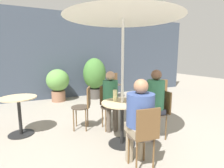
{
  "coord_description": "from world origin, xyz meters",
  "views": [
    {
      "loc": [
        -1.42,
        -2.3,
        1.5
      ],
      "look_at": [
        -0.08,
        0.58,
        0.99
      ],
      "focal_mm": 28.0,
      "sensor_mm": 36.0,
      "label": 1
    }
  ],
  "objects_px": {
    "bistro_chair_3": "(115,82)",
    "seated_person_1": "(155,98)",
    "cafe_table_near": "(122,115)",
    "bistro_chair_2": "(108,102)",
    "cafe_table_far": "(19,110)",
    "potted_plant_0": "(58,83)",
    "beer_glass_1": "(130,99)",
    "beer_glass_0": "(115,95)",
    "potted_plant_1": "(95,75)",
    "bistro_chair_1": "(161,109)",
    "bistro_chair_0": "(144,132)",
    "seated_person_2": "(111,95)",
    "bistro_chair_4": "(85,104)",
    "seated_person_0": "(140,115)",
    "umbrella": "(123,9)",
    "bistro_chair_5": "(161,92)"
  },
  "relations": [
    {
      "from": "bistro_chair_1",
      "to": "bistro_chair_5",
      "type": "relative_size",
      "value": 1.0
    },
    {
      "from": "beer_glass_1",
      "to": "potted_plant_0",
      "type": "height_order",
      "value": "potted_plant_0"
    },
    {
      "from": "cafe_table_far",
      "to": "potted_plant_0",
      "type": "distance_m",
      "value": 2.51
    },
    {
      "from": "bistro_chair_4",
      "to": "cafe_table_far",
      "type": "bearing_deg",
      "value": -77.31
    },
    {
      "from": "bistro_chair_0",
      "to": "bistro_chair_2",
      "type": "distance_m",
      "value": 1.52
    },
    {
      "from": "bistro_chair_2",
      "to": "beer_glass_1",
      "type": "height_order",
      "value": "beer_glass_1"
    },
    {
      "from": "beer_glass_0",
      "to": "beer_glass_1",
      "type": "xyz_separation_m",
      "value": [
        0.16,
        -0.25,
        -0.02
      ]
    },
    {
      "from": "seated_person_2",
      "to": "bistro_chair_1",
      "type": "bearing_deg",
      "value": -39.3
    },
    {
      "from": "cafe_table_near",
      "to": "bistro_chair_2",
      "type": "bearing_deg",
      "value": 83.64
    },
    {
      "from": "seated_person_2",
      "to": "umbrella",
      "type": "bearing_deg",
      "value": -90.0
    },
    {
      "from": "cafe_table_far",
      "to": "beer_glass_1",
      "type": "xyz_separation_m",
      "value": [
        1.67,
        -1.26,
        0.32
      ]
    },
    {
      "from": "beer_glass_1",
      "to": "potted_plant_1",
      "type": "bearing_deg",
      "value": 80.14
    },
    {
      "from": "cafe_table_far",
      "to": "seated_person_2",
      "type": "distance_m",
      "value": 1.75
    },
    {
      "from": "bistro_chair_4",
      "to": "umbrella",
      "type": "bearing_deg",
      "value": 49.6
    },
    {
      "from": "cafe_table_near",
      "to": "bistro_chair_2",
      "type": "relative_size",
      "value": 0.84
    },
    {
      "from": "beer_glass_1",
      "to": "bistro_chair_2",
      "type": "bearing_deg",
      "value": 90.13
    },
    {
      "from": "cafe_table_far",
      "to": "potted_plant_1",
      "type": "distance_m",
      "value": 3.14
    },
    {
      "from": "bistro_chair_0",
      "to": "bistro_chair_3",
      "type": "xyz_separation_m",
      "value": [
        1.52,
        3.94,
        0.0
      ]
    },
    {
      "from": "potted_plant_0",
      "to": "potted_plant_1",
      "type": "relative_size",
      "value": 0.75
    },
    {
      "from": "cafe_table_far",
      "to": "bistro_chair_5",
      "type": "relative_size",
      "value": 0.84
    },
    {
      "from": "seated_person_1",
      "to": "potted_plant_0",
      "type": "height_order",
      "value": "seated_person_1"
    },
    {
      "from": "bistro_chair_4",
      "to": "bistro_chair_5",
      "type": "relative_size",
      "value": 1.0
    },
    {
      "from": "seated_person_0",
      "to": "umbrella",
      "type": "bearing_deg",
      "value": -90.0
    },
    {
      "from": "cafe_table_far",
      "to": "umbrella",
      "type": "height_order",
      "value": "umbrella"
    },
    {
      "from": "bistro_chair_2",
      "to": "cafe_table_far",
      "type": "bearing_deg",
      "value": 173.22
    },
    {
      "from": "bistro_chair_1",
      "to": "seated_person_0",
      "type": "height_order",
      "value": "seated_person_0"
    },
    {
      "from": "bistro_chair_1",
      "to": "bistro_chair_3",
      "type": "bearing_deg",
      "value": 174.61
    },
    {
      "from": "cafe_table_far",
      "to": "beer_glass_1",
      "type": "bearing_deg",
      "value": -37.08
    },
    {
      "from": "beer_glass_0",
      "to": "seated_person_2",
      "type": "bearing_deg",
      "value": 74.2
    },
    {
      "from": "cafe_table_near",
      "to": "bistro_chair_1",
      "type": "bearing_deg",
      "value": -6.36
    },
    {
      "from": "bistro_chair_1",
      "to": "bistro_chair_4",
      "type": "height_order",
      "value": "same"
    },
    {
      "from": "umbrella",
      "to": "seated_person_2",
      "type": "bearing_deg",
      "value": 83.64
    },
    {
      "from": "bistro_chair_0",
      "to": "seated_person_2",
      "type": "bearing_deg",
      "value": -90.0
    },
    {
      "from": "seated_person_2",
      "to": "potted_plant_0",
      "type": "xyz_separation_m",
      "value": [
        -0.62,
        2.81,
        -0.1
      ]
    },
    {
      "from": "cafe_table_near",
      "to": "potted_plant_1",
      "type": "height_order",
      "value": "potted_plant_1"
    },
    {
      "from": "cafe_table_far",
      "to": "bistro_chair_0",
      "type": "bearing_deg",
      "value": -51.64
    },
    {
      "from": "bistro_chair_1",
      "to": "beer_glass_1",
      "type": "height_order",
      "value": "beer_glass_1"
    },
    {
      "from": "bistro_chair_3",
      "to": "beer_glass_1",
      "type": "xyz_separation_m",
      "value": [
        -1.35,
        -3.31,
        0.28
      ]
    },
    {
      "from": "potted_plant_0",
      "to": "bistro_chair_3",
      "type": "bearing_deg",
      "value": -6.92
    },
    {
      "from": "bistro_chair_3",
      "to": "seated_person_1",
      "type": "xyz_separation_m",
      "value": [
        -0.82,
        -3.25,
        0.22
      ]
    },
    {
      "from": "bistro_chair_1",
      "to": "bistro_chair_3",
      "type": "distance_m",
      "value": 3.34
    },
    {
      "from": "bistro_chair_3",
      "to": "seated_person_2",
      "type": "xyz_separation_m",
      "value": [
        -1.37,
        -2.57,
        0.19
      ]
    },
    {
      "from": "beer_glass_0",
      "to": "beer_glass_1",
      "type": "height_order",
      "value": "beer_glass_0"
    },
    {
      "from": "seated_person_0",
      "to": "potted_plant_1",
      "type": "distance_m",
      "value": 3.98
    },
    {
      "from": "bistro_chair_4",
      "to": "seated_person_0",
      "type": "height_order",
      "value": "seated_person_0"
    },
    {
      "from": "beer_glass_1",
      "to": "beer_glass_0",
      "type": "bearing_deg",
      "value": 121.78
    },
    {
      "from": "cafe_table_far",
      "to": "potted_plant_0",
      "type": "xyz_separation_m",
      "value": [
        1.03,
        2.28,
        0.13
      ]
    },
    {
      "from": "seated_person_2",
      "to": "bistro_chair_4",
      "type": "bearing_deg",
      "value": 157.18
    },
    {
      "from": "bistro_chair_0",
      "to": "potted_plant_1",
      "type": "bearing_deg",
      "value": -94.32
    },
    {
      "from": "beer_glass_1",
      "to": "bistro_chair_0",
      "type": "bearing_deg",
      "value": -105.01
    }
  ]
}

